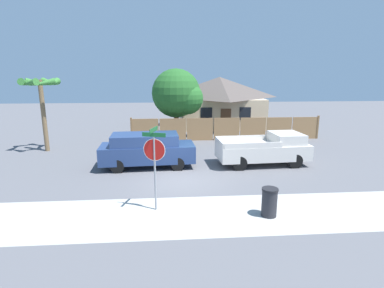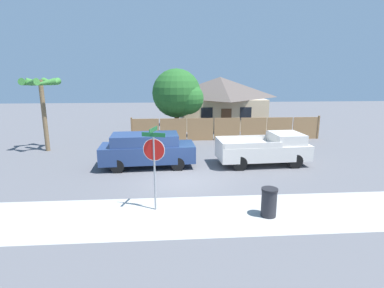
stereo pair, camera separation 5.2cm
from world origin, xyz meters
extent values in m
plane|color=#56565B|center=(0.00, 0.00, 0.00)|extent=(80.00, 80.00, 0.00)
cube|color=#A3A39E|center=(0.00, -3.60, 0.00)|extent=(36.00, 3.20, 0.01)
cube|color=#997047|center=(-2.33, 8.66, 0.85)|extent=(1.95, 0.06, 1.70)
cube|color=#997047|center=(-0.29, 8.66, 0.85)|extent=(1.95, 0.06, 1.70)
cube|color=#997047|center=(1.74, 8.66, 0.85)|extent=(1.95, 0.06, 1.70)
cube|color=#997047|center=(3.78, 8.66, 0.85)|extent=(1.95, 0.06, 1.70)
cube|color=#997047|center=(5.81, 8.66, 0.85)|extent=(1.95, 0.06, 1.70)
cube|color=#997047|center=(7.85, 8.66, 0.85)|extent=(1.95, 0.06, 1.70)
cube|color=#997047|center=(9.88, 8.66, 0.85)|extent=(1.95, 0.06, 1.70)
cube|color=brown|center=(-3.35, 8.66, 0.90)|extent=(0.12, 0.12, 1.80)
cube|color=brown|center=(10.90, 8.66, 0.90)|extent=(0.12, 0.12, 1.80)
cube|color=beige|center=(4.33, 15.66, 1.35)|extent=(7.52, 7.20, 2.70)
pyramid|color=#514742|center=(4.33, 15.66, 3.67)|extent=(8.12, 7.78, 1.94)
cube|color=black|center=(2.64, 12.03, 1.57)|extent=(1.00, 0.04, 1.10)
cube|color=black|center=(6.02, 12.03, 1.57)|extent=(1.00, 0.04, 1.10)
cube|color=brown|center=(4.33, 12.03, 1.00)|extent=(0.90, 0.04, 2.00)
cylinder|color=brown|center=(0.03, 10.40, 1.01)|extent=(0.40, 0.40, 2.01)
sphere|color=#235B23|center=(0.03, 10.40, 3.44)|extent=(3.80, 3.80, 3.80)
sphere|color=#266326|center=(0.88, 9.92, 3.06)|extent=(2.47, 2.47, 2.47)
cylinder|color=brown|center=(-8.54, 6.28, 2.28)|extent=(0.28, 0.28, 4.56)
cone|color=#387A33|center=(-7.73, 6.28, 4.34)|extent=(0.44, 1.51, 0.66)
cone|color=#387A33|center=(-8.13, 6.97, 4.34)|extent=(1.53, 1.14, 0.66)
cone|color=#387A33|center=(-8.94, 6.97, 4.34)|extent=(1.53, 1.14, 0.66)
cone|color=#387A33|center=(-9.34, 6.28, 4.34)|extent=(0.44, 1.51, 0.66)
cone|color=#387A33|center=(-8.94, 5.58, 4.34)|extent=(1.53, 1.14, 0.66)
cone|color=#387A33|center=(-8.13, 5.58, 4.34)|extent=(1.53, 1.14, 0.66)
cube|color=navy|center=(-1.73, 2.28, 0.79)|extent=(5.06, 2.16, 0.91)
cube|color=navy|center=(-1.85, 2.27, 1.53)|extent=(3.56, 1.93, 0.57)
cube|color=black|center=(-0.20, 2.37, 1.53)|extent=(0.15, 1.66, 0.48)
cylinder|color=black|center=(-0.24, 3.20, 0.35)|extent=(0.70, 0.22, 0.70)
cylinder|color=black|center=(-0.14, 1.54, 0.35)|extent=(0.70, 0.22, 0.70)
cylinder|color=black|center=(-3.31, 3.02, 0.35)|extent=(0.70, 0.22, 0.70)
cylinder|color=black|center=(-3.21, 1.36, 0.35)|extent=(0.70, 0.22, 0.70)
cube|color=silver|center=(4.55, 2.28, 0.77)|extent=(5.04, 2.28, 0.82)
cube|color=silver|center=(5.90, 2.36, 1.46)|extent=(1.68, 1.93, 0.56)
cube|color=silver|center=(3.65, 3.18, 1.32)|extent=(3.09, 0.25, 0.29)
cube|color=silver|center=(3.76, 1.28, 1.32)|extent=(3.09, 0.25, 0.29)
cube|color=silver|center=(2.12, 2.14, 1.32)|extent=(0.19, 1.91, 0.29)
cylinder|color=black|center=(6.02, 3.26, 0.38)|extent=(0.76, 0.22, 0.76)
cylinder|color=black|center=(6.12, 1.47, 0.38)|extent=(0.76, 0.22, 0.76)
cylinder|color=black|center=(2.97, 3.09, 0.38)|extent=(0.76, 0.22, 0.76)
cylinder|color=black|center=(3.07, 1.30, 0.38)|extent=(0.76, 0.22, 0.76)
cylinder|color=gray|center=(-1.09, -3.04, 1.36)|extent=(0.07, 0.07, 2.73)
cylinder|color=red|center=(-1.09, -3.04, 2.29)|extent=(0.74, 0.25, 0.77)
cylinder|color=white|center=(-1.09, -3.04, 2.29)|extent=(0.79, 0.25, 0.82)
cube|color=#19602D|center=(-1.09, -3.04, 2.83)|extent=(0.83, 0.27, 0.15)
cube|color=#19602D|center=(-1.09, -3.04, 3.01)|extent=(0.25, 0.75, 0.15)
cylinder|color=#28282D|center=(2.92, -3.85, 0.48)|extent=(0.53, 0.53, 0.95)
cylinder|color=black|center=(2.92, -3.85, 0.99)|extent=(0.57, 0.57, 0.08)
camera|label=1|loc=(-0.53, -13.37, 4.90)|focal=28.00mm
camera|label=2|loc=(-0.48, -13.37, 4.90)|focal=28.00mm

